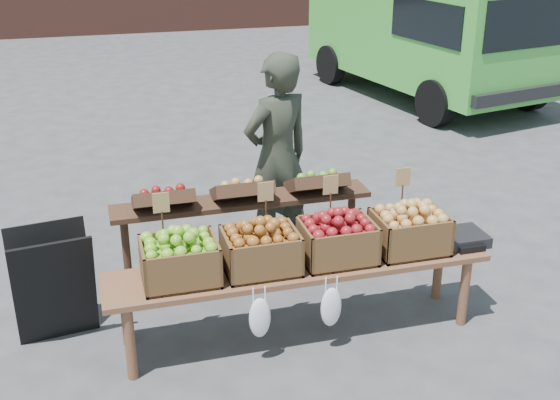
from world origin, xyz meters
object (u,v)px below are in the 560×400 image
object	(u,v)px
delivery_van	(427,33)
crate_golden_apples	(180,261)
back_table	(243,231)
crate_red_apples	(337,241)
crate_russet_pears	(261,251)
weighing_scale	(461,238)
chalkboard_sign	(53,285)
vendor	(277,158)
crate_green_apples	(409,232)
display_bench	(299,299)

from	to	relation	value
delivery_van	crate_golden_apples	bearing A→B (deg)	-140.13
back_table	crate_red_apples	distance (m)	0.90
crate_golden_apples	crate_russet_pears	xyz separation A→B (m)	(0.55, 0.00, 0.00)
back_table	weighing_scale	xyz separation A→B (m)	(1.49, -0.72, 0.09)
back_table	crate_russet_pears	world-z (taller)	back_table
crate_red_apples	weighing_scale	distance (m)	0.98
chalkboard_sign	weighing_scale	world-z (taller)	chalkboard_sign
back_table	vendor	bearing A→B (deg)	51.83
crate_green_apples	display_bench	bearing A→B (deg)	180.00
vendor	crate_russet_pears	xyz separation A→B (m)	(-0.46, -1.26, -0.19)
display_bench	weighing_scale	size ratio (longest dim) A/B	7.94
display_bench	crate_red_apples	distance (m)	0.51
delivery_van	display_bench	size ratio (longest dim) A/B	1.66
display_bench	crate_russet_pears	world-z (taller)	crate_russet_pears
chalkboard_sign	back_table	size ratio (longest dim) A/B	0.40
vendor	chalkboard_sign	bearing A→B (deg)	2.64
display_bench	crate_golden_apples	size ratio (longest dim) A/B	5.40
delivery_van	crate_green_apples	bearing A→B (deg)	-129.05
display_bench	crate_red_apples	xyz separation A→B (m)	(0.28, 0.00, 0.42)
crate_golden_apples	display_bench	bearing A→B (deg)	0.00
delivery_van	crate_russet_pears	distance (m)	7.30
back_table	chalkboard_sign	bearing A→B (deg)	-169.05
back_table	crate_golden_apples	bearing A→B (deg)	-129.16
delivery_van	crate_russet_pears	xyz separation A→B (m)	(-4.19, -5.97, -0.29)
back_table	crate_red_apples	size ratio (longest dim) A/B	4.20
weighing_scale	crate_golden_apples	bearing A→B (deg)	180.00
back_table	crate_green_apples	distance (m)	1.30
chalkboard_sign	back_table	xyz separation A→B (m)	(1.43, 0.28, 0.10)
vendor	display_bench	bearing A→B (deg)	60.30
crate_red_apples	chalkboard_sign	bearing A→B (deg)	167.14
crate_golden_apples	weighing_scale	world-z (taller)	crate_golden_apples
display_bench	crate_red_apples	bearing A→B (deg)	0.00
display_bench	crate_russet_pears	xyz separation A→B (m)	(-0.27, 0.00, 0.42)
crate_green_apples	weighing_scale	bearing A→B (deg)	0.00
display_bench	crate_red_apples	size ratio (longest dim) A/B	5.40
vendor	weighing_scale	distance (m)	1.68
chalkboard_sign	delivery_van	bearing A→B (deg)	36.71
chalkboard_sign	crate_russet_pears	xyz separation A→B (m)	(1.39, -0.44, 0.29)
crate_green_apples	delivery_van	bearing A→B (deg)	62.64
crate_russet_pears	weighing_scale	distance (m)	1.53
vendor	crate_golden_apples	distance (m)	1.63
crate_red_apples	crate_golden_apples	bearing A→B (deg)	180.00
vendor	crate_green_apples	distance (m)	1.43
chalkboard_sign	crate_golden_apples	bearing A→B (deg)	-35.78
delivery_van	crate_red_apples	world-z (taller)	delivery_van
display_bench	crate_green_apples	size ratio (longest dim) A/B	5.40
display_bench	crate_red_apples	world-z (taller)	crate_red_apples
crate_russet_pears	crate_green_apples	world-z (taller)	same
chalkboard_sign	crate_green_apples	bearing A→B (deg)	-18.11
back_table	weighing_scale	bearing A→B (deg)	-25.81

